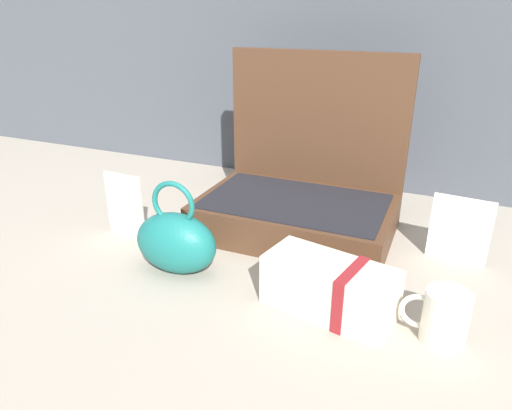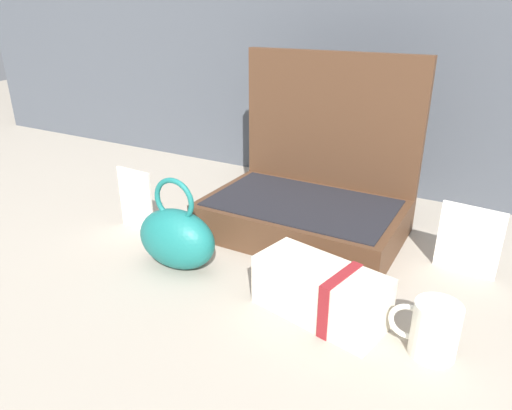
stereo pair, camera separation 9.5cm
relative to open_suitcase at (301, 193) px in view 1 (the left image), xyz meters
name	(u,v)px [view 1 (the left image)]	position (x,y,z in m)	size (l,w,h in m)	color
ground_plane	(249,259)	(-0.05, -0.20, -0.09)	(6.00, 6.00, 0.00)	#9E9384
open_suitcase	(301,193)	(0.00, 0.00, 0.00)	(0.46, 0.31, 0.42)	#4C301E
teal_pouch_handbag	(176,241)	(-0.17, -0.31, -0.02)	(0.18, 0.11, 0.20)	#196B66
cream_toiletry_bag	(331,288)	(0.16, -0.32, -0.04)	(0.25, 0.15, 0.10)	beige
coffee_mug	(444,317)	(0.35, -0.32, -0.04)	(0.11, 0.07, 0.09)	silver
info_card_left	(125,205)	(-0.37, -0.21, -0.01)	(0.10, 0.01, 0.16)	white
poster_card_right	(460,230)	(0.37, -0.03, -0.02)	(0.12, 0.01, 0.15)	white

